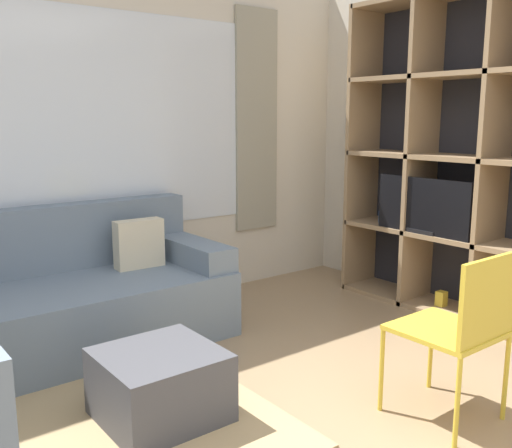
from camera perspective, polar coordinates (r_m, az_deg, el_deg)
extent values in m
cube|color=beige|center=(4.39, -15.70, 8.45)|extent=(5.85, 0.07, 2.70)
cube|color=white|center=(4.35, -15.56, 9.76)|extent=(2.56, 0.01, 1.60)
cube|color=#9E9984|center=(5.07, 0.05, 10.22)|extent=(0.44, 0.03, 1.90)
cube|color=beige|center=(4.76, 20.15, 8.34)|extent=(0.07, 4.17, 2.70)
cube|color=tan|center=(3.07, -20.64, -18.95)|extent=(2.09, 1.90, 0.01)
cube|color=#232328|center=(4.68, 20.74, 6.33)|extent=(0.02, 1.82, 2.38)
cube|color=#997A56|center=(4.35, 22.75, 5.92)|extent=(0.42, 0.04, 2.38)
cube|color=#997A56|center=(4.68, 16.26, 6.60)|extent=(0.42, 0.04, 2.38)
cube|color=#997A56|center=(5.06, 10.67, 7.11)|extent=(0.42, 0.04, 2.38)
cube|color=#997A56|center=(4.73, 18.51, -8.03)|extent=(0.42, 1.82, 0.04)
cube|color=#997A56|center=(4.58, 18.93, -1.16)|extent=(0.42, 1.82, 0.04)
cube|color=#997A56|center=(4.51, 19.39, 6.28)|extent=(0.42, 1.82, 0.04)
cube|color=#997A56|center=(4.51, 19.87, 13.85)|extent=(0.42, 1.82, 0.04)
cube|color=black|center=(4.49, 16.35, 1.74)|extent=(0.04, 0.81, 0.43)
cube|color=black|center=(4.54, 16.37, -0.70)|extent=(0.10, 0.24, 0.03)
cube|color=gold|center=(4.71, 18.04, -7.11)|extent=(0.07, 0.07, 0.12)
cylinder|color=#2856A8|center=(4.92, 12.68, 0.71)|extent=(0.09, 0.09, 0.09)
cylinder|color=red|center=(4.91, 12.78, 1.01)|extent=(0.07, 0.07, 0.15)
cube|color=slate|center=(3.89, -18.50, -8.92)|extent=(2.10, 0.94, 0.44)
cube|color=slate|center=(4.12, -20.63, -1.50)|extent=(2.10, 0.18, 0.45)
cube|color=slate|center=(4.19, -6.64, -2.69)|extent=(0.24, 0.88, 0.17)
cube|color=beige|center=(4.09, -11.62, -1.94)|extent=(0.34, 0.13, 0.34)
cube|color=#47474C|center=(2.98, -9.59, -15.65)|extent=(0.56, 0.55, 0.36)
cylinder|color=gold|center=(3.37, 17.08, -11.95)|extent=(0.02, 0.02, 0.44)
cylinder|color=gold|center=(3.07, 12.44, -14.07)|extent=(0.02, 0.02, 0.44)
cylinder|color=gold|center=(3.17, 23.70, -13.92)|extent=(0.02, 0.02, 0.44)
cylinder|color=gold|center=(2.84, 19.49, -16.56)|extent=(0.02, 0.02, 0.44)
cube|color=gold|center=(3.02, 18.43, -10.04)|extent=(0.44, 0.46, 0.02)
cube|color=gold|center=(2.85, 22.20, -7.03)|extent=(0.44, 0.02, 0.40)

